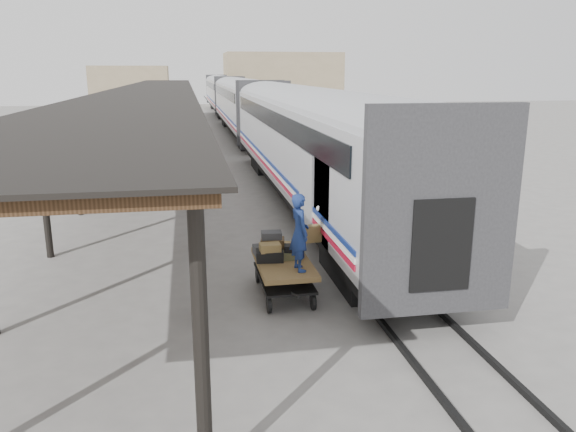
% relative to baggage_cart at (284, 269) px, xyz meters
% --- Properties ---
extents(ground, '(160.00, 160.00, 0.00)m').
position_rel_baggage_cart_xyz_m(ground, '(-0.71, 1.00, -0.65)').
color(ground, slate).
rests_on(ground, ground).
extents(train, '(3.45, 76.01, 4.01)m').
position_rel_baggage_cart_xyz_m(train, '(2.48, 34.79, 2.04)').
color(train, silver).
rests_on(train, ground).
extents(canopy, '(4.90, 64.30, 4.15)m').
position_rel_baggage_cart_xyz_m(canopy, '(-4.11, 25.00, 3.36)').
color(canopy, '#422B19').
rests_on(canopy, ground).
extents(rails, '(1.54, 150.00, 0.12)m').
position_rel_baggage_cart_xyz_m(rails, '(2.49, 35.00, -0.59)').
color(rails, black).
rests_on(rails, ground).
extents(building_far, '(18.00, 10.00, 8.00)m').
position_rel_baggage_cart_xyz_m(building_far, '(13.29, 79.00, 3.35)').
color(building_far, tan).
rests_on(building_far, ground).
extents(building_left, '(12.00, 8.00, 6.00)m').
position_rel_baggage_cart_xyz_m(building_left, '(-10.71, 83.00, 2.35)').
color(building_left, tan).
rests_on(building_left, ground).
extents(baggage_cart, '(1.27, 2.41, 0.86)m').
position_rel_baggage_cart_xyz_m(baggage_cart, '(0.00, 0.00, 0.00)').
color(baggage_cart, brown).
rests_on(baggage_cart, ground).
extents(suitcase_stack, '(1.30, 1.15, 0.59)m').
position_rel_baggage_cart_xyz_m(suitcase_stack, '(-0.13, 0.36, 0.42)').
color(suitcase_stack, '#333335').
rests_on(suitcase_stack, baggage_cart).
extents(luggage_tug, '(1.06, 1.47, 1.18)m').
position_rel_baggage_cart_xyz_m(luggage_tug, '(-3.42, 18.28, -0.11)').
color(luggage_tug, maroon).
rests_on(luggage_tug, ground).
extents(porter, '(0.51, 0.70, 1.76)m').
position_rel_baggage_cart_xyz_m(porter, '(0.25, -0.65, 1.09)').
color(porter, navy).
rests_on(porter, baggage_cart).
extents(pedestrian, '(1.01, 0.46, 1.69)m').
position_rel_baggage_cart_xyz_m(pedestrian, '(-4.38, 16.98, 0.20)').
color(pedestrian, black).
rests_on(pedestrian, ground).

